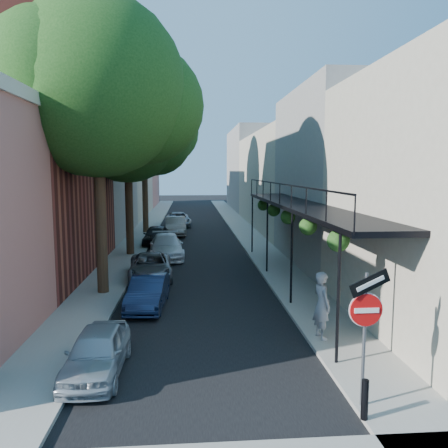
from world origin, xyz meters
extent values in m
cube|color=black|center=(0.00, 30.00, 0.01)|extent=(6.00, 64.00, 0.01)
cube|color=gray|center=(-4.00, 30.00, 0.06)|extent=(2.00, 64.00, 0.12)
cube|color=gray|center=(4.00, 30.00, 0.06)|extent=(2.00, 64.00, 0.12)
cube|color=gray|center=(-5.02, 14.00, 8.00)|extent=(0.06, 7.00, 4.00)
cube|color=gray|center=(-9.00, 26.00, 4.50)|extent=(8.00, 12.00, 9.00)
cube|color=#B7AD97|center=(-9.00, 40.00, 5.00)|extent=(8.00, 16.00, 10.00)
cube|color=#C37264|center=(-9.00, 54.00, 4.00)|extent=(8.00, 12.00, 8.00)
cube|color=gray|center=(9.00, 15.00, 4.50)|extent=(8.00, 10.00, 9.00)
cube|color=#B7AD97|center=(9.00, 30.00, 4.00)|extent=(8.00, 20.00, 8.00)
cube|color=gray|center=(9.00, 48.00, 5.00)|extent=(8.00, 16.00, 10.00)
cube|color=black|center=(4.20, 10.00, 3.50)|extent=(2.00, 16.00, 0.15)
cube|color=black|center=(3.25, 10.00, 4.38)|extent=(0.05, 16.00, 0.05)
cylinder|color=black|center=(3.30, 3.00, 1.81)|extent=(0.08, 0.08, 3.40)
cylinder|color=black|center=(3.30, 18.00, 1.81)|extent=(0.08, 0.08, 3.40)
sphere|color=#194112|center=(3.60, 4.00, 3.05)|extent=(0.60, 0.60, 0.60)
sphere|color=#194112|center=(3.60, 10.00, 3.05)|extent=(0.60, 0.60, 0.60)
sphere|color=#194112|center=(3.60, 16.00, 3.05)|extent=(0.60, 0.60, 0.60)
cylinder|color=#595B60|center=(3.15, 1.00, 1.45)|extent=(0.07, 0.07, 2.90)
cylinder|color=red|center=(3.15, 0.96, 2.15)|extent=(0.66, 0.04, 0.66)
cube|color=white|center=(3.15, 0.93, 2.15)|extent=(0.50, 0.02, 0.10)
cylinder|color=white|center=(3.15, 0.98, 2.15)|extent=(0.70, 0.02, 0.70)
cube|color=black|center=(3.20, 0.95, 2.70)|extent=(0.89, 0.15, 0.58)
cube|color=white|center=(3.20, 0.92, 2.70)|extent=(0.60, 0.10, 0.31)
cylinder|color=black|center=(3.00, 0.50, 0.52)|extent=(0.14, 0.14, 0.80)
cylinder|color=#372316|center=(-3.80, 10.00, 3.50)|extent=(0.44, 0.44, 7.00)
sphere|color=#194112|center=(-3.80, 10.00, 8.02)|extent=(6.80, 6.80, 6.80)
sphere|color=#194112|center=(-2.10, 11.02, 7.52)|extent=(4.76, 4.76, 4.76)
cylinder|color=#372316|center=(-3.80, 18.00, 3.15)|extent=(0.44, 0.44, 6.30)
sphere|color=#194112|center=(-3.80, 18.00, 7.20)|extent=(6.00, 6.00, 6.00)
sphere|color=#194112|center=(-2.30, 18.90, 6.70)|extent=(4.20, 4.20, 4.20)
cylinder|color=#372316|center=(-3.80, 27.00, 3.67)|extent=(0.44, 0.44, 7.35)
sphere|color=#194112|center=(-3.80, 27.00, 8.40)|extent=(7.00, 7.00, 7.00)
sphere|color=#194112|center=(-2.05, 28.05, 7.90)|extent=(4.90, 4.90, 4.90)
imported|color=#9CA5AD|center=(-2.60, 3.09, 0.55)|extent=(1.36, 3.28, 1.11)
imported|color=#131F3B|center=(-1.86, 8.22, 0.57)|extent=(1.41, 3.51, 1.13)
imported|color=#595A60|center=(-2.14, 12.39, 0.57)|extent=(2.21, 4.23, 1.14)
imported|color=silver|center=(-1.68, 17.21, 0.65)|extent=(2.19, 4.64, 1.31)
imported|color=black|center=(-2.60, 21.64, 0.64)|extent=(1.69, 3.83, 1.28)
imported|color=gray|center=(-1.46, 25.91, 0.69)|extent=(1.73, 4.28, 1.38)
imported|color=#8B909D|center=(-1.40, 31.08, 0.62)|extent=(2.43, 4.63, 1.24)
imported|color=gray|center=(3.40, 4.63, 1.09)|extent=(0.59, 0.78, 1.94)
camera|label=1|loc=(-0.32, -7.19, 4.91)|focal=35.00mm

